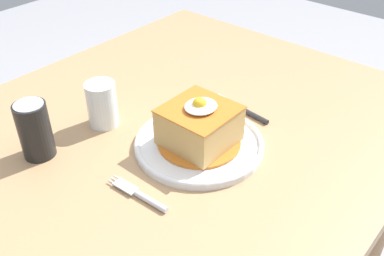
# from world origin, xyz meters

# --- Properties ---
(dining_table) EXTENTS (1.14, 0.96, 0.76)m
(dining_table) POSITION_xyz_m (0.00, 0.00, 0.64)
(dining_table) COLOR #A87F56
(dining_table) RESTS_ON ground_plane
(main_plate) EXTENTS (0.28, 0.28, 0.02)m
(main_plate) POSITION_xyz_m (-0.03, -0.09, 0.77)
(main_plate) COLOR white
(main_plate) RESTS_ON dining_table
(sandwich_meal) EXTENTS (0.18, 0.18, 0.11)m
(sandwich_meal) POSITION_xyz_m (-0.03, -0.09, 0.81)
(sandwich_meal) COLOR #C66B23
(sandwich_meal) RESTS_ON main_plate
(fork) EXTENTS (0.02, 0.14, 0.01)m
(fork) POSITION_xyz_m (-0.22, -0.11, 0.76)
(fork) COLOR silver
(fork) RESTS_ON dining_table
(knife) EXTENTS (0.03, 0.17, 0.01)m
(knife) POSITION_xyz_m (0.14, -0.10, 0.76)
(knife) COLOR #262628
(knife) RESTS_ON dining_table
(soda_can) EXTENTS (0.07, 0.07, 0.12)m
(soda_can) POSITION_xyz_m (-0.27, 0.14, 0.82)
(soda_can) COLOR black
(soda_can) RESTS_ON dining_table
(drinking_glass) EXTENTS (0.07, 0.07, 0.10)m
(drinking_glass) POSITION_xyz_m (-0.11, 0.13, 0.80)
(drinking_glass) COLOR silver
(drinking_glass) RESTS_ON dining_table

